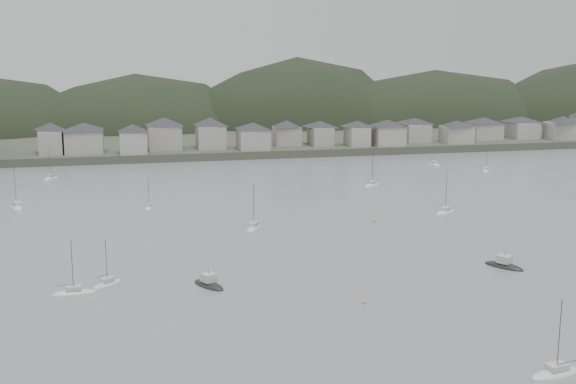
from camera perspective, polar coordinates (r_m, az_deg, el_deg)
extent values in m
plane|color=slate|center=(109.95, 9.00, -10.44)|extent=(900.00, 900.00, 0.00)
cube|color=#383D2D|center=(393.44, -7.28, 5.36)|extent=(900.00, 250.00, 3.00)
ellipsoid|color=black|center=(370.89, -11.85, 3.08)|extent=(132.08, 90.41, 79.74)
ellipsoid|color=black|center=(382.00, 0.71, 3.14)|extent=(133.88, 88.37, 101.41)
ellipsoid|color=black|center=(401.52, 11.40, 3.64)|extent=(165.81, 81.78, 82.55)
cube|color=#A3A095|center=(279.66, -18.26, 3.79)|extent=(8.34, 12.91, 8.59)
pyramid|color=#2D2D33|center=(279.04, -18.33, 4.97)|extent=(15.78, 15.78, 3.01)
cube|color=#A3A095|center=(278.20, -15.87, 3.86)|extent=(13.68, 13.35, 8.36)
pyramid|color=#2D2D33|center=(277.59, -15.93, 5.02)|extent=(20.07, 20.07, 2.93)
cube|color=#A09E96|center=(272.62, -12.19, 3.87)|extent=(9.78, 10.20, 8.08)
pyramid|color=#2D2D33|center=(272.02, -12.24, 5.00)|extent=(14.83, 14.83, 2.83)
cube|color=#A3A095|center=(282.54, -9.78, 4.30)|extent=(12.59, 13.33, 9.09)
pyramid|color=#2D2D33|center=(281.90, -9.82, 5.54)|extent=(19.24, 19.24, 3.18)
cube|color=#A09E96|center=(282.57, -6.15, 4.38)|extent=(10.74, 12.17, 8.87)
pyramid|color=#2D2D33|center=(281.94, -6.18, 5.59)|extent=(17.01, 17.01, 3.10)
cube|color=#A3A095|center=(278.50, -2.78, 4.21)|extent=(11.63, 12.09, 7.69)
pyramid|color=#2D2D33|center=(277.93, -2.79, 5.27)|extent=(17.61, 17.61, 2.69)
cube|color=#A3A095|center=(290.00, -0.09, 4.47)|extent=(10.37, 9.35, 7.44)
pyramid|color=#2D2D33|center=(289.47, -0.09, 5.46)|extent=(14.65, 14.65, 2.60)
cube|color=#A3A095|center=(290.98, 2.59, 4.46)|extent=(8.24, 12.20, 7.22)
pyramid|color=#2D2D33|center=(290.46, 2.60, 5.41)|extent=(15.17, 15.17, 2.53)
cube|color=#A09E96|center=(290.04, 5.52, 4.42)|extent=(8.06, 10.91, 7.46)
pyramid|color=#2D2D33|center=(289.50, 5.53, 5.41)|extent=(14.08, 14.08, 2.61)
cube|color=#A3A095|center=(292.77, 7.90, 4.45)|extent=(11.73, 11.78, 7.66)
pyramid|color=#2D2D33|center=(292.23, 7.93, 5.46)|extent=(17.46, 17.46, 2.68)
cube|color=#A09E96|center=(307.76, 10.01, 4.67)|extent=(10.19, 13.02, 7.33)
pyramid|color=#2D2D33|center=(307.27, 10.04, 5.59)|extent=(17.23, 17.23, 2.57)
cube|color=#A09E96|center=(305.99, 13.24, 4.47)|extent=(11.70, 9.81, 6.88)
pyramid|color=#2D2D33|center=(305.51, 13.27, 5.33)|extent=(15.97, 15.97, 2.41)
cube|color=#A09E96|center=(321.49, 15.25, 4.69)|extent=(12.83, 12.48, 7.00)
pyramid|color=#2D2D33|center=(321.03, 15.29, 5.53)|extent=(18.79, 18.79, 2.45)
cube|color=#A09E96|center=(330.97, 18.02, 4.71)|extent=(11.07, 13.50, 6.97)
pyramid|color=#2D2D33|center=(330.53, 18.06, 5.52)|extent=(18.25, 18.25, 2.44)
cube|color=#A09E96|center=(332.68, 20.96, 4.58)|extent=(13.75, 9.12, 7.34)
pyramid|color=#2D2D33|center=(332.22, 21.02, 5.43)|extent=(16.97, 16.97, 2.57)
ellipsoid|color=silver|center=(264.19, 11.51, 2.14)|extent=(2.87, 7.92, 1.56)
cube|color=#B5B5B1|center=(264.03, 11.52, 2.37)|extent=(1.85, 2.81, 0.70)
cylinder|color=#3F3F42|center=(263.47, 11.56, 3.22)|extent=(0.12, 0.12, 9.75)
cylinder|color=#3F3F42|center=(265.24, 11.42, 2.53)|extent=(0.27, 3.51, 0.10)
ellipsoid|color=silver|center=(220.03, 6.70, 0.52)|extent=(7.96, 7.40, 1.65)
cube|color=#B5B5B1|center=(219.83, 6.71, 0.81)|extent=(3.37, 3.26, 0.70)
cylinder|color=#3F3F42|center=(219.13, 6.73, 1.88)|extent=(0.12, 0.12, 10.31)
cylinder|color=#3F3F42|center=(220.26, 6.35, 0.98)|extent=(2.87, 2.51, 0.10)
ellipsoid|color=silver|center=(242.85, -18.32, 1.02)|extent=(5.68, 8.19, 1.58)
cube|color=#B5B5B1|center=(242.67, -18.34, 1.28)|extent=(2.75, 3.24, 0.70)
cylinder|color=#3F3F42|center=(242.06, -18.40, 2.21)|extent=(0.12, 0.12, 9.85)
cylinder|color=#3F3F42|center=(241.27, -18.23, 1.36)|extent=(1.62, 3.24, 0.10)
ellipsoid|color=silver|center=(165.87, -2.73, -2.90)|extent=(5.91, 8.59, 1.65)
cube|color=#B5B5B1|center=(165.60, -2.73, -2.52)|extent=(2.88, 3.39, 0.70)
cylinder|color=#3F3F42|center=(164.67, -2.75, -1.11)|extent=(0.12, 0.12, 10.32)
cylinder|color=#3F3F42|center=(164.30, -2.43, -2.43)|extent=(1.68, 3.40, 0.10)
ellipsoid|color=silver|center=(186.05, 12.40, -1.61)|extent=(8.36, 7.05, 1.67)
cube|color=#B5B5B1|center=(185.81, 12.41, -1.27)|extent=(3.45, 3.20, 0.70)
cylinder|color=#3F3F42|center=(184.97, 12.47, 0.02)|extent=(0.12, 0.12, 10.46)
cylinder|color=#3F3F42|center=(185.95, 11.96, -1.07)|extent=(3.12, 2.28, 0.10)
ellipsoid|color=silver|center=(127.15, -16.65, -7.75)|extent=(7.45, 2.71, 1.47)
cube|color=#B5B5B1|center=(126.82, -16.67, -7.31)|extent=(2.65, 1.74, 0.70)
cylinder|color=#3F3F42|center=(125.74, -16.77, -5.70)|extent=(0.12, 0.12, 9.18)
cylinder|color=#3F3F42|center=(126.82, -17.29, -7.08)|extent=(3.30, 0.26, 0.10)
ellipsoid|color=silver|center=(200.43, -20.75, -1.17)|extent=(5.25, 9.51, 1.81)
cube|color=#B5B5B1|center=(200.19, -20.77, -0.83)|extent=(2.78, 3.59, 0.70)
cylinder|color=#3F3F42|center=(199.35, -20.87, 0.46)|extent=(0.12, 0.12, 11.33)
cylinder|color=#3F3F42|center=(198.62, -20.97, -0.78)|extent=(1.20, 3.95, 0.10)
ellipsoid|color=silver|center=(254.86, 15.48, 1.64)|extent=(6.41, 7.07, 1.45)
cube|color=#B5B5B1|center=(254.70, 15.49, 1.86)|extent=(2.85, 2.97, 0.70)
cylinder|color=#3F3F42|center=(254.16, 15.53, 2.68)|extent=(0.12, 0.12, 9.07)
cylinder|color=#3F3F42|center=(255.09, 15.23, 2.02)|extent=(2.16, 2.58, 0.10)
ellipsoid|color=silver|center=(130.32, -14.15, -7.16)|extent=(6.07, 5.67, 1.26)
cube|color=#B5B5B1|center=(130.03, -14.17, -6.77)|extent=(2.57, 2.50, 0.70)
cylinder|color=#3F3F42|center=(129.12, -14.23, -5.43)|extent=(0.12, 0.12, 7.88)
cylinder|color=#3F3F42|center=(130.61, -14.55, -6.45)|extent=(2.20, 1.94, 0.10)
ellipsoid|color=silver|center=(99.36, 20.55, -13.42)|extent=(8.19, 3.86, 1.57)
cube|color=#B5B5B1|center=(98.93, 20.59, -12.84)|extent=(3.01, 2.19, 0.70)
cylinder|color=#3F3F42|center=(97.44, 20.75, -10.70)|extent=(0.12, 0.12, 9.83)
cylinder|color=#3F3F42|center=(99.27, 21.38, -12.47)|extent=(3.50, 0.72, 0.10)
ellipsoid|color=silver|center=(190.51, -10.98, -1.26)|extent=(3.49, 6.59, 1.26)
cube|color=#B5B5B1|center=(190.31, -10.99, -0.98)|extent=(1.88, 2.47, 0.70)
cylinder|color=#3F3F42|center=(189.69, -11.02, -0.05)|extent=(0.12, 0.12, 7.86)
cylinder|color=#3F3F42|center=(191.27, -11.09, -0.76)|extent=(0.79, 2.77, 0.10)
ellipsoid|color=black|center=(142.53, 16.79, -5.72)|extent=(6.65, 8.17, 1.73)
cube|color=#B5B5B1|center=(142.11, 16.82, -5.13)|extent=(3.13, 3.18, 1.40)
cylinder|color=#3F3F42|center=(141.87, 16.84, -4.78)|extent=(0.10, 0.10, 1.20)
ellipsoid|color=black|center=(126.64, -6.32, -7.41)|extent=(6.21, 8.07, 1.69)
cube|color=#B5B5B1|center=(126.18, -6.33, -6.77)|extent=(3.02, 3.07, 1.40)
cylinder|color=#3F3F42|center=(125.91, -6.34, -6.38)|extent=(0.10, 0.10, 1.20)
sphere|color=#C98743|center=(118.28, 6.08, -8.71)|extent=(0.70, 0.70, 0.70)
sphere|color=#C98743|center=(173.56, 6.89, -2.30)|extent=(0.70, 0.70, 0.70)
sphere|color=#C98743|center=(223.42, 8.11, 0.67)|extent=(0.70, 0.70, 0.70)
sphere|color=#C98743|center=(234.64, -20.49, 0.57)|extent=(0.70, 0.70, 0.70)
sphere|color=#C98743|center=(198.74, -12.56, -0.78)|extent=(0.70, 0.70, 0.70)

